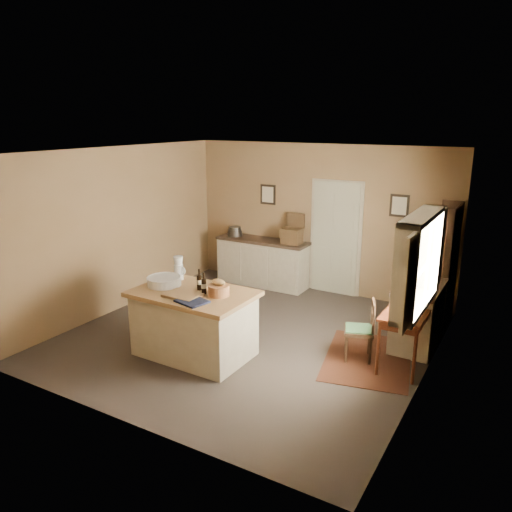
{
  "coord_description": "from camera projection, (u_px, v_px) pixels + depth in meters",
  "views": [
    {
      "loc": [
        3.5,
        -5.83,
        3.14
      ],
      "look_at": [
        -0.08,
        0.35,
        1.15
      ],
      "focal_mm": 35.0,
      "sensor_mm": 36.0,
      "label": 1
    }
  ],
  "objects": [
    {
      "name": "ground",
      "position": [
        249.0,
        337.0,
        7.4
      ],
      "size": [
        5.0,
        5.0,
        0.0
      ],
      "primitive_type": "plane",
      "color": "#4A3F38",
      "rests_on": "ground"
    },
    {
      "name": "wall_back",
      "position": [
        319.0,
        219.0,
        9.12
      ],
      "size": [
        5.0,
        0.1,
        2.7
      ],
      "primitive_type": "cube",
      "color": "#937350",
      "rests_on": "ground"
    },
    {
      "name": "wall_front",
      "position": [
        119.0,
        304.0,
        4.95
      ],
      "size": [
        5.0,
        0.1,
        2.7
      ],
      "primitive_type": "cube",
      "color": "#937350",
      "rests_on": "ground"
    },
    {
      "name": "wall_left",
      "position": [
        119.0,
        230.0,
        8.24
      ],
      "size": [
        0.1,
        5.0,
        2.7
      ],
      "primitive_type": "cube",
      "color": "#937350",
      "rests_on": "ground"
    },
    {
      "name": "wall_right",
      "position": [
        432.0,
        276.0,
        5.83
      ],
      "size": [
        0.1,
        5.0,
        2.7
      ],
      "primitive_type": "cube",
      "color": "#937350",
      "rests_on": "ground"
    },
    {
      "name": "ceiling",
      "position": [
        248.0,
        151.0,
        6.67
      ],
      "size": [
        5.0,
        5.0,
        0.0
      ],
      "primitive_type": "plane",
      "color": "silver",
      "rests_on": "wall_back"
    },
    {
      "name": "door",
      "position": [
        335.0,
        237.0,
        9.0
      ],
      "size": [
        0.97,
        0.06,
        2.11
      ],
      "primitive_type": "cube",
      "color": "beige",
      "rests_on": "ground"
    },
    {
      "name": "framed_prints",
      "position": [
        329.0,
        200.0,
        8.91
      ],
      "size": [
        2.82,
        0.02,
        0.38
      ],
      "color": "black",
      "rests_on": "ground"
    },
    {
      "name": "window",
      "position": [
        423.0,
        263.0,
        5.65
      ],
      "size": [
        0.25,
        1.99,
        1.12
      ],
      "color": "beige",
      "rests_on": "ground"
    },
    {
      "name": "work_island",
      "position": [
        194.0,
        321.0,
        6.74
      ],
      "size": [
        1.61,
        1.06,
        1.2
      ],
      "rotation": [
        0.0,
        0.0,
        -0.02
      ],
      "color": "beige",
      "rests_on": "ground"
    },
    {
      "name": "sideboard",
      "position": [
        263.0,
        261.0,
        9.59
      ],
      "size": [
        1.81,
        0.52,
        1.18
      ],
      "color": "beige",
      "rests_on": "ground"
    },
    {
      "name": "rug",
      "position": [
        368.0,
        359.0,
        6.72
      ],
      "size": [
        1.41,
        1.79,
        0.01
      ],
      "primitive_type": "cube",
      "rotation": [
        0.0,
        0.0,
        0.21
      ],
      "color": "#532813",
      "rests_on": "ground"
    },
    {
      "name": "writing_desk",
      "position": [
        406.0,
        319.0,
        6.34
      ],
      "size": [
        0.53,
        0.86,
        0.82
      ],
      "color": "#3D180C",
      "rests_on": "ground"
    },
    {
      "name": "desk_chair",
      "position": [
        359.0,
        331.0,
        6.62
      ],
      "size": [
        0.49,
        0.49,
        0.81
      ],
      "primitive_type": null,
      "rotation": [
        0.0,
        0.0,
        0.36
      ],
      "color": "black",
      "rests_on": "ground"
    },
    {
      "name": "right_cabinet",
      "position": [
        417.0,
        315.0,
        7.0
      ],
      "size": [
        0.58,
        1.04,
        0.99
      ],
      "color": "beige",
      "rests_on": "ground"
    },
    {
      "name": "shelving_unit",
      "position": [
        445.0,
        266.0,
        7.62
      ],
      "size": [
        0.32,
        0.85,
        1.9
      ],
      "color": "black",
      "rests_on": "ground"
    }
  ]
}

